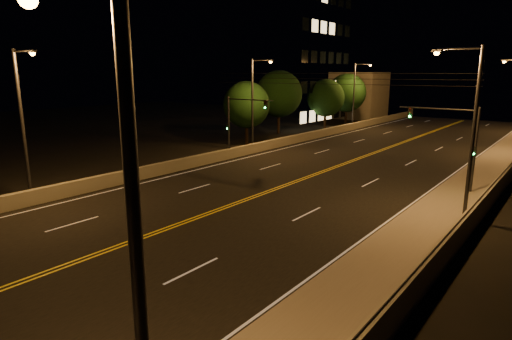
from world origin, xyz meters
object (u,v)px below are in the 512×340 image
Objects in this scene: traffic_signal_right at (458,139)px; tree_3 at (347,93)px; streetlight_0 at (125,260)px; traffic_signal_left at (237,120)px; tree_1 at (279,94)px; streetlight_5 at (255,99)px; building_tower at (259,19)px; streetlight_1 at (469,123)px; tree_0 at (247,105)px; tree_2 at (326,98)px; streetlight_4 at (24,117)px; streetlight_6 at (356,91)px.

tree_3 reaches higher than traffic_signal_right.
streetlight_0 is 1.60× the size of traffic_signal_left.
tree_1 is at bearing 122.20° from streetlight_0.
streetlight_5 is 28.70m from building_tower.
traffic_signal_right is (19.88, -4.08, -1.64)m from streetlight_5.
streetlight_1 and streetlight_5 have the same top height.
tree_1 reaches higher than traffic_signal_left.
tree_0 is at bearing -76.81° from tree_1.
building_tower reaches higher than tree_2.
tree_0 is at bearing 98.12° from streetlight_4.
tree_2 is (-2.90, 42.20, -0.87)m from streetlight_4.
tree_0 is at bearing -56.42° from building_tower.
streetlight_0 is at bearing -86.63° from traffic_signal_right.
streetlight_4 reaches higher than tree_2.
streetlight_5 reaches higher than tree_0.
tree_1 is at bearing 146.84° from traffic_signal_right.
streetlight_4 is at bearing -81.88° from tree_0.
building_tower is at bearing 173.32° from tree_2.
streetlight_0 reaches higher than tree_0.
tree_2 reaches higher than traffic_signal_left.
tree_2 is (-22.78, 24.07, 0.77)m from traffic_signal_right.
streetlight_1 is 24.96m from streetlight_4.
streetlight_5 and streetlight_6 have the same top height.
streetlight_1 and streetlight_6 have the same top height.
building_tower is 4.69× the size of tree_2.
traffic_signal_left is (1.16, -27.51, -1.64)m from streetlight_6.
streetlight_1 is at bearing 90.00° from streetlight_0.
traffic_signal_right is 45.55m from building_tower.
streetlight_4 is (-21.45, 8.41, 0.00)m from streetlight_0.
streetlight_1 is at bearing -26.81° from tree_0.
traffic_signal_right is at bearing -11.59° from streetlight_5.
building_tower is (-37.20, 52.12, 10.64)m from streetlight_0.
streetlight_1 is at bearing -39.75° from building_tower.
building_tower is (-15.75, 21.50, 10.64)m from streetlight_5.
streetlight_1 is 35.18m from tree_1.
building_tower is 4.73× the size of tree_0.
tree_0 is (-25.07, 33.86, -0.90)m from streetlight_0.
tree_1 is 7.87m from tree_2.
tree_3 is (-2.87, 48.74, -0.39)m from streetlight_4.
streetlight_1 is (0.00, 21.18, 0.00)m from streetlight_0.
streetlight_1 is 1.18× the size of tree_3.
tree_2 is at bearing 99.57° from traffic_signal_left.
streetlight_5 is at bearing 156.24° from streetlight_1.
streetlight_4 is at bearing -137.64° from traffic_signal_right.
streetlight_1 reaches higher than traffic_signal_left.
tree_3 is (2.98, 13.79, -0.26)m from tree_1.
streetlight_4 is 0.28× the size of building_tower.
streetlight_6 is at bearing 49.90° from tree_2.
traffic_signal_right is 33.15m from tree_2.
streetlight_6 is at bearing 92.42° from traffic_signal_left.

